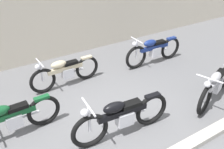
# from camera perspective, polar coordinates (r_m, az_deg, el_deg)

# --- Properties ---
(ground_plane) EXTENTS (40.00, 40.00, 0.00)m
(ground_plane) POSITION_cam_1_polar(r_m,az_deg,el_deg) (5.38, 0.35, -12.06)
(ground_plane) COLOR slate
(building_wall) EXTENTS (18.00, 0.30, 3.56)m
(building_wall) POSITION_cam_1_polar(r_m,az_deg,el_deg) (7.88, -16.06, 15.50)
(building_wall) COLOR beige
(building_wall) RESTS_ON ground_plane
(motorcycle_green) EXTENTS (2.03, 0.57, 0.91)m
(motorcycle_green) POSITION_cam_1_polar(r_m,az_deg,el_deg) (5.28, -22.52, -9.56)
(motorcycle_green) COLOR black
(motorcycle_green) RESTS_ON ground_plane
(motorcycle_blue) EXTENTS (2.08, 0.58, 0.93)m
(motorcycle_blue) POSITION_cam_1_polar(r_m,az_deg,el_deg) (7.76, 9.57, 5.56)
(motorcycle_blue) COLOR black
(motorcycle_blue) RESTS_ON ground_plane
(motorcycle_silver) EXTENTS (2.00, 0.87, 0.93)m
(motorcycle_silver) POSITION_cam_1_polar(r_m,az_deg,el_deg) (6.40, 22.83, -2.12)
(motorcycle_silver) COLOR black
(motorcycle_silver) RESTS_ON ground_plane
(motorcycle_cream) EXTENTS (1.96, 0.55, 0.88)m
(motorcycle_cream) POSITION_cam_1_polar(r_m,az_deg,el_deg) (6.61, -10.78, 0.66)
(motorcycle_cream) COLOR black
(motorcycle_cream) RESTS_ON ground_plane
(motorcycle_black) EXTENTS (2.15, 0.60, 0.96)m
(motorcycle_black) POSITION_cam_1_polar(r_m,az_deg,el_deg) (4.91, 2.23, -9.68)
(motorcycle_black) COLOR black
(motorcycle_black) RESTS_ON ground_plane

